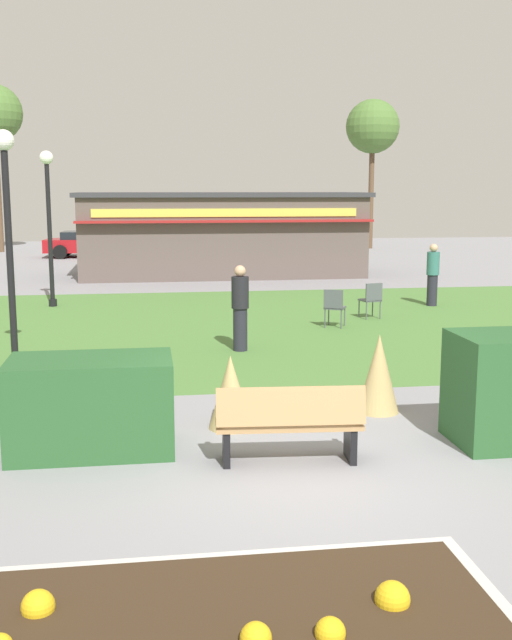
% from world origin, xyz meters
% --- Properties ---
extents(ground_plane, '(80.00, 80.00, 0.00)m').
position_xyz_m(ground_plane, '(0.00, 0.00, 0.00)').
color(ground_plane, gray).
extents(lawn_patch, '(36.00, 12.00, 0.01)m').
position_xyz_m(lawn_patch, '(0.00, 9.35, 0.00)').
color(lawn_patch, '#4C7A38').
rests_on(lawn_patch, ground_plane).
extents(park_bench, '(1.73, 0.64, 0.95)m').
position_xyz_m(park_bench, '(-0.13, 0.20, 0.48)').
color(park_bench, tan).
rests_on(park_bench, ground_plane).
extents(hedge_left, '(1.96, 1.10, 1.15)m').
position_xyz_m(hedge_left, '(-2.42, 0.97, 0.57)').
color(hedge_left, '#28562B').
rests_on(hedge_left, ground_plane).
extents(ornamental_grass_behind_left, '(0.59, 0.59, 1.13)m').
position_xyz_m(ornamental_grass_behind_left, '(1.52, 2.07, 0.56)').
color(ornamental_grass_behind_left, tan).
rests_on(ornamental_grass_behind_left, ground_plane).
extents(ornamental_grass_behind_right, '(0.59, 0.59, 0.99)m').
position_xyz_m(ornamental_grass_behind_right, '(-0.65, 1.63, 0.49)').
color(ornamental_grass_behind_right, tan).
rests_on(ornamental_grass_behind_right, ground_plane).
extents(lamppost_mid, '(0.36, 0.36, 4.15)m').
position_xyz_m(lamppost_mid, '(-4.06, 5.60, 2.61)').
color(lamppost_mid, black).
rests_on(lamppost_mid, ground_plane).
extents(lamppost_far, '(0.36, 0.36, 4.15)m').
position_xyz_m(lamppost_far, '(-4.25, 13.00, 2.61)').
color(lamppost_far, black).
rests_on(lamppost_far, ground_plane).
extents(food_kiosk, '(10.40, 4.50, 3.03)m').
position_xyz_m(food_kiosk, '(1.06, 20.06, 1.52)').
color(food_kiosk, '#594C47').
rests_on(food_kiosk, ground_plane).
extents(cafe_chair_west, '(0.59, 0.59, 0.89)m').
position_xyz_m(cafe_chair_west, '(2.53, 8.74, 0.53)').
color(cafe_chair_west, '#4C5156').
rests_on(cafe_chair_west, ground_plane).
extents(cafe_chair_east, '(0.52, 0.52, 0.89)m').
position_xyz_m(cafe_chair_east, '(3.74, 9.80, 0.53)').
color(cafe_chair_east, '#4C5156').
rests_on(cafe_chair_east, ground_plane).
extents(person_strolling, '(0.34, 0.34, 1.69)m').
position_xyz_m(person_strolling, '(5.99, 11.64, 0.86)').
color(person_strolling, '#23232D').
rests_on(person_strolling, ground_plane).
extents(person_standing, '(0.34, 0.34, 1.69)m').
position_xyz_m(person_standing, '(0.08, 6.53, 0.86)').
color(person_standing, '#23232D').
rests_on(person_standing, ground_plane).
extents(parked_car_west_slot, '(4.30, 2.25, 1.20)m').
position_xyz_m(parked_car_west_slot, '(-4.25, 28.47, 0.64)').
color(parked_car_west_slot, maroon).
rests_on(parked_car_west_slot, ground_plane).
extents(tree_right_bg, '(2.80, 2.80, 7.78)m').
position_xyz_m(tree_right_bg, '(10.23, 31.75, 6.31)').
color(tree_right_bg, brown).
rests_on(tree_right_bg, ground_plane).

